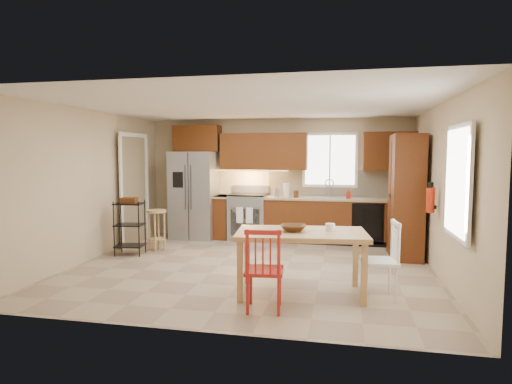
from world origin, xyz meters
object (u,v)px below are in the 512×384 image
object	(u,v)px
dining_table	(301,263)
table_bowl	(293,232)
refrigerator	(195,195)
chair_red	(264,269)
range_stove	(248,217)
bar_stool	(157,230)
fire_extinguisher	(430,200)
table_jar	(330,229)
soap_bottle	(348,194)
pantry	(406,196)
chair_white	(379,260)
utility_cart	(130,228)

from	to	relation	value
dining_table	table_bowl	bearing A→B (deg)	173.75
refrigerator	chair_red	xyz separation A→B (m)	(2.23, -3.90, -0.44)
range_stove	bar_stool	world-z (taller)	range_stove
refrigerator	table_bowl	size ratio (longest dim) A/B	5.58
refrigerator	range_stove	xyz separation A→B (m)	(1.15, 0.06, -0.45)
range_stove	dining_table	distance (m)	3.61
range_stove	fire_extinguisher	distance (m)	3.83
range_stove	table_jar	xyz separation A→B (m)	(1.78, -3.21, 0.37)
soap_bottle	range_stove	bearing A→B (deg)	177.60
refrigerator	pantry	size ratio (longest dim) A/B	0.87
pantry	bar_stool	distance (m)	4.47
range_stove	pantry	xyz separation A→B (m)	(2.98, -0.99, 0.59)
range_stove	bar_stool	bearing A→B (deg)	-135.93
fire_extinguisher	chair_red	distance (m)	2.92
pantry	table_jar	world-z (taller)	pantry
soap_bottle	chair_white	size ratio (longest dim) A/B	0.20
soap_bottle	fire_extinguisher	distance (m)	2.27
range_stove	table_bowl	bearing A→B (deg)	-68.14
chair_white	table_jar	world-z (taller)	chair_white
table_jar	chair_red	bearing A→B (deg)	-133.10
soap_bottle	refrigerator	bearing A→B (deg)	179.55
range_stove	chair_red	xyz separation A→B (m)	(1.08, -3.96, 0.01)
dining_table	chair_white	world-z (taller)	chair_white
refrigerator	fire_extinguisher	world-z (taller)	refrigerator
table_jar	fire_extinguisher	bearing A→B (deg)	40.01
chair_red	bar_stool	world-z (taller)	chair_red
dining_table	bar_stool	size ratio (longest dim) A/B	2.15
soap_bottle	utility_cart	bearing A→B (deg)	-155.81
chair_red	table_jar	distance (m)	1.09
table_bowl	refrigerator	bearing A→B (deg)	127.32
range_stove	pantry	distance (m)	3.19
fire_extinguisher	bar_stool	world-z (taller)	fire_extinguisher
soap_bottle	pantry	size ratio (longest dim) A/B	0.09
refrigerator	range_stove	size ratio (longest dim) A/B	1.98
range_stove	table_bowl	xyz separation A→B (m)	(1.33, -3.31, 0.34)
soap_bottle	dining_table	xyz separation A→B (m)	(-0.60, -3.22, -0.60)
refrigerator	range_stove	bearing A→B (deg)	2.99
table_jar	bar_stool	size ratio (longest dim) A/B	0.19
fire_extinguisher	dining_table	distance (m)	2.28
refrigerator	pantry	world-z (taller)	pantry
pantry	chair_white	world-z (taller)	pantry
fire_extinguisher	bar_stool	size ratio (longest dim) A/B	0.48
pantry	table_bowl	world-z (taller)	pantry
refrigerator	table_jar	size ratio (longest dim) A/B	12.82
refrigerator	bar_stool	world-z (taller)	refrigerator
refrigerator	bar_stool	bearing A→B (deg)	-101.51
table_bowl	range_stove	bearing A→B (deg)	111.86
chair_red	utility_cart	distance (m)	3.56
table_bowl	soap_bottle	bearing A→B (deg)	77.72
pantry	table_bowl	bearing A→B (deg)	-125.40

